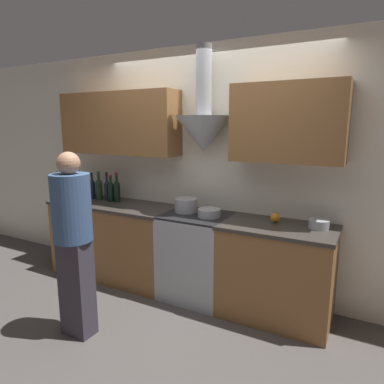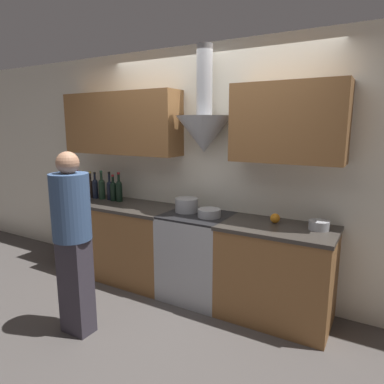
{
  "view_description": "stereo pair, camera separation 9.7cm",
  "coord_description": "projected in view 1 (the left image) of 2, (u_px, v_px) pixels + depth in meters",
  "views": [
    {
      "loc": [
        1.55,
        -2.63,
        1.78
      ],
      "look_at": [
        0.0,
        0.26,
        1.14
      ],
      "focal_mm": 32.0,
      "sensor_mm": 36.0,
      "label": 1
    },
    {
      "loc": [
        1.64,
        -2.58,
        1.78
      ],
      "look_at": [
        0.0,
        0.26,
        1.14
      ],
      "focal_mm": 32.0,
      "sensor_mm": 36.0,
      "label": 2
    }
  ],
  "objects": [
    {
      "name": "counter_left",
      "position": [
        115.0,
        239.0,
        4.07
      ],
      "size": [
        1.55,
        0.62,
        0.89
      ],
      "color": "brown",
      "rests_on": "ground_plane"
    },
    {
      "name": "wine_bottle_4",
      "position": [
        99.0,
        188.0,
        4.15
      ],
      "size": [
        0.08,
        0.08,
        0.35
      ],
      "color": "black",
      "rests_on": "counter_left"
    },
    {
      "name": "wine_bottle_5",
      "position": [
        107.0,
        189.0,
        4.12
      ],
      "size": [
        0.07,
        0.07,
        0.34
      ],
      "color": "black",
      "rests_on": "counter_left"
    },
    {
      "name": "wine_bottle_1",
      "position": [
        81.0,
        187.0,
        4.29
      ],
      "size": [
        0.08,
        0.08,
        0.33
      ],
      "color": "black",
      "rests_on": "counter_left"
    },
    {
      "name": "person_foreground_left",
      "position": [
        73.0,
        237.0,
        2.82
      ],
      "size": [
        0.32,
        0.32,
        1.58
      ],
      "color": "#38333D",
      "rests_on": "ground_plane"
    },
    {
      "name": "ground_plane",
      "position": [
        179.0,
        311.0,
        3.34
      ],
      "size": [
        12.0,
        12.0,
        0.0
      ],
      "primitive_type": "plane",
      "color": "#4C4744"
    },
    {
      "name": "saucepan",
      "position": [
        319.0,
        224.0,
        3.0
      ],
      "size": [
        0.18,
        0.18,
        0.08
      ],
      "color": "#A8AAAF",
      "rests_on": "counter_right"
    },
    {
      "name": "wine_bottle_2",
      "position": [
        88.0,
        188.0,
        4.25
      ],
      "size": [
        0.07,
        0.07,
        0.33
      ],
      "color": "black",
      "rests_on": "counter_left"
    },
    {
      "name": "wall_back",
      "position": [
        201.0,
        155.0,
        3.64
      ],
      "size": [
        8.4,
        0.57,
        2.6
      ],
      "color": "silver",
      "rests_on": "ground_plane"
    },
    {
      "name": "wine_bottle_6",
      "position": [
        111.0,
        191.0,
        4.06
      ],
      "size": [
        0.07,
        0.07,
        0.32
      ],
      "color": "black",
      "rests_on": "counter_left"
    },
    {
      "name": "stock_pot",
      "position": [
        186.0,
        205.0,
        3.57
      ],
      "size": [
        0.24,
        0.24,
        0.14
      ],
      "color": "#A8AAAF",
      "rests_on": "stove_range"
    },
    {
      "name": "wine_bottle_3",
      "position": [
        92.0,
        188.0,
        4.2
      ],
      "size": [
        0.07,
        0.07,
        0.33
      ],
      "color": "black",
      "rests_on": "counter_left"
    },
    {
      "name": "orange_fruit",
      "position": [
        275.0,
        218.0,
        3.19
      ],
      "size": [
        0.09,
        0.09,
        0.09
      ],
      "color": "orange",
      "rests_on": "counter_right"
    },
    {
      "name": "wine_bottle_0",
      "position": [
        74.0,
        186.0,
        4.33
      ],
      "size": [
        0.08,
        0.08,
        0.34
      ],
      "color": "black",
      "rests_on": "counter_left"
    },
    {
      "name": "mixing_bowl",
      "position": [
        209.0,
        213.0,
        3.38
      ],
      "size": [
        0.23,
        0.23,
        0.08
      ],
      "color": "#A8AAAF",
      "rests_on": "stove_range"
    },
    {
      "name": "stove_range",
      "position": [
        197.0,
        255.0,
        3.56
      ],
      "size": [
        0.67,
        0.6,
        0.89
      ],
      "color": "#A8AAAF",
      "rests_on": "ground_plane"
    },
    {
      "name": "wine_bottle_7",
      "position": [
        117.0,
        190.0,
        4.02
      ],
      "size": [
        0.08,
        0.08,
        0.35
      ],
      "color": "black",
      "rests_on": "counter_left"
    },
    {
      "name": "counter_right",
      "position": [
        276.0,
        272.0,
        3.17
      ],
      "size": [
        1.03,
        0.62,
        0.89
      ],
      "color": "brown",
      "rests_on": "ground_plane"
    }
  ]
}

